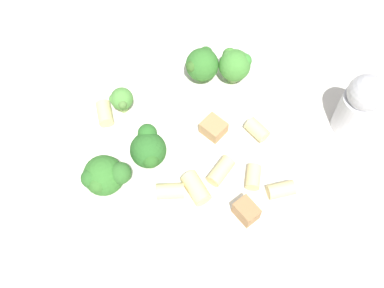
# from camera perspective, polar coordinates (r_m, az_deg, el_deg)

# --- Properties ---
(ground_plane) EXTENTS (2.00, 2.00, 0.00)m
(ground_plane) POSITION_cam_1_polar(r_m,az_deg,el_deg) (0.49, 0.00, -2.34)
(ground_plane) COLOR beige
(pasta_bowl) EXTENTS (0.23, 0.23, 0.03)m
(pasta_bowl) POSITION_cam_1_polar(r_m,az_deg,el_deg) (0.47, 0.00, -1.34)
(pasta_bowl) COLOR silver
(pasta_bowl) RESTS_ON ground_plane
(broccoli_floret_0) EXTENTS (0.03, 0.03, 0.04)m
(broccoli_floret_0) POSITION_cam_1_polar(r_m,az_deg,el_deg) (0.49, 5.04, 9.42)
(broccoli_floret_0) COLOR #84AD60
(broccoli_floret_0) RESTS_ON pasta_bowl
(broccoli_floret_1) EXTENTS (0.02, 0.02, 0.03)m
(broccoli_floret_1) POSITION_cam_1_polar(r_m,az_deg,el_deg) (0.47, -8.41, 5.24)
(broccoli_floret_1) COLOR #93B766
(broccoli_floret_1) RESTS_ON pasta_bowl
(broccoli_floret_2) EXTENTS (0.04, 0.04, 0.04)m
(broccoli_floret_2) POSITION_cam_1_polar(r_m,az_deg,el_deg) (0.43, -10.35, -3.75)
(broccoli_floret_2) COLOR #84AD60
(broccoli_floret_2) RESTS_ON pasta_bowl
(broccoli_floret_3) EXTENTS (0.04, 0.03, 0.04)m
(broccoli_floret_3) POSITION_cam_1_polar(r_m,az_deg,el_deg) (0.49, 1.21, 9.44)
(broccoli_floret_3) COLOR #84AD60
(broccoli_floret_3) RESTS_ON pasta_bowl
(broccoli_floret_4) EXTENTS (0.04, 0.03, 0.04)m
(broccoli_floret_4) POSITION_cam_1_polar(r_m,az_deg,el_deg) (0.44, -5.20, -0.60)
(broccoli_floret_4) COLOR #93B766
(broccoli_floret_4) RESTS_ON pasta_bowl
(rigatoni_0) EXTENTS (0.03, 0.03, 0.02)m
(rigatoni_0) POSITION_cam_1_polar(r_m,az_deg,el_deg) (0.43, 0.47, -5.26)
(rigatoni_0) COLOR beige
(rigatoni_0) RESTS_ON pasta_bowl
(rigatoni_1) EXTENTS (0.02, 0.02, 0.01)m
(rigatoni_1) POSITION_cam_1_polar(r_m,az_deg,el_deg) (0.44, 7.28, -3.90)
(rigatoni_1) COLOR beige
(rigatoni_1) RESTS_ON pasta_bowl
(rigatoni_2) EXTENTS (0.02, 0.03, 0.01)m
(rigatoni_2) POSITION_cam_1_polar(r_m,az_deg,el_deg) (0.47, 7.72, 1.67)
(rigatoni_2) COLOR beige
(rigatoni_2) RESTS_ON pasta_bowl
(rigatoni_3) EXTENTS (0.03, 0.02, 0.01)m
(rigatoni_3) POSITION_cam_1_polar(r_m,az_deg,el_deg) (0.44, 3.43, -3.21)
(rigatoni_3) COLOR beige
(rigatoni_3) RESTS_ON pasta_bowl
(rigatoni_4) EXTENTS (0.02, 0.03, 0.01)m
(rigatoni_4) POSITION_cam_1_polar(r_m,az_deg,el_deg) (0.43, -2.50, -5.64)
(rigatoni_4) COLOR beige
(rigatoni_4) RESTS_ON pasta_bowl
(rigatoni_5) EXTENTS (0.03, 0.03, 0.01)m
(rigatoni_5) POSITION_cam_1_polar(r_m,az_deg,el_deg) (0.48, -10.51, 3.25)
(rigatoni_5) COLOR beige
(rigatoni_5) RESTS_ON pasta_bowl
(rigatoni_6) EXTENTS (0.03, 0.03, 0.01)m
(rigatoni_6) POSITION_cam_1_polar(r_m,az_deg,el_deg) (0.44, 10.50, -5.36)
(rigatoni_6) COLOR beige
(rigatoni_6) RESTS_ON pasta_bowl
(chicken_chunk_0) EXTENTS (0.03, 0.03, 0.01)m
(chicken_chunk_0) POSITION_cam_1_polar(r_m,az_deg,el_deg) (0.46, 2.57, 1.92)
(chicken_chunk_0) COLOR tan
(chicken_chunk_0) RESTS_ON pasta_bowl
(chicken_chunk_1) EXTENTS (0.02, 0.03, 0.02)m
(chicken_chunk_1) POSITION_cam_1_polar(r_m,az_deg,el_deg) (0.43, 6.45, -7.91)
(chicken_chunk_1) COLOR #A87A4C
(chicken_chunk_1) RESTS_ON pasta_bowl
(pepper_shaker) EXTENTS (0.04, 0.04, 0.08)m
(pepper_shaker) POSITION_cam_1_polar(r_m,az_deg,el_deg) (0.51, 19.27, 4.39)
(pepper_shaker) COLOR silver
(pepper_shaker) RESTS_ON ground_plane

